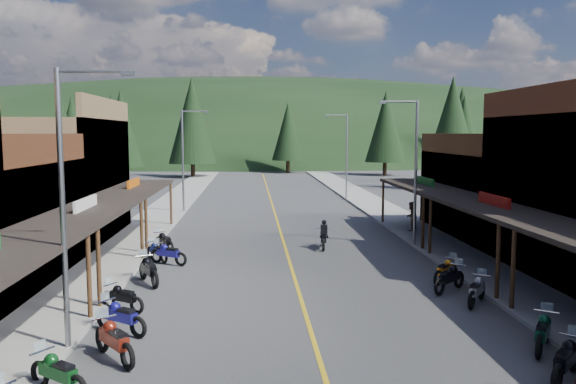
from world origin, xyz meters
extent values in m
plane|color=#38383A|center=(0.00, 0.00, 0.00)|extent=(220.00, 220.00, 0.00)
cube|color=gold|center=(0.00, 20.00, 0.01)|extent=(0.15, 90.00, 0.01)
cube|color=gray|center=(-8.70, 20.00, 0.07)|extent=(3.40, 94.00, 0.15)
cube|color=gray|center=(8.70, 20.00, 0.07)|extent=(3.40, 94.00, 0.15)
cylinder|color=#472D19|center=(-7.20, -3.40, 1.50)|extent=(0.16, 0.16, 3.00)
cube|color=#3F2111|center=(-10.15, 1.70, 3.10)|extent=(0.30, 9.00, 6.20)
cube|color=black|center=(-8.70, 1.70, 3.00)|extent=(3.20, 9.00, 0.18)
cylinder|color=#472D19|center=(-7.20, -2.20, 1.50)|extent=(0.16, 0.16, 3.00)
cylinder|color=#472D19|center=(-7.20, 5.60, 1.50)|extent=(0.16, 0.16, 3.00)
cube|color=silver|center=(-8.70, 1.70, 3.20)|extent=(0.12, 3.00, 0.70)
cube|color=brown|center=(-14.00, 11.30, 3.50)|extent=(8.00, 10.20, 7.00)
cube|color=brown|center=(-10.15, 11.30, 4.10)|extent=(0.30, 10.20, 8.20)
cube|color=black|center=(-8.70, 11.30, 3.00)|extent=(3.20, 10.20, 0.18)
cylinder|color=#472D19|center=(-7.20, 6.80, 1.50)|extent=(0.16, 0.16, 3.00)
cylinder|color=#472D19|center=(-7.20, 15.80, 1.50)|extent=(0.16, 0.16, 3.00)
cube|color=#CC590C|center=(-8.70, 11.30, 3.20)|extent=(0.12, 3.00, 0.70)
cylinder|color=#472D19|center=(7.20, -3.40, 1.50)|extent=(0.16, 0.16, 3.00)
cube|color=#562B19|center=(10.15, 1.70, 4.10)|extent=(0.30, 9.00, 8.20)
cube|color=black|center=(8.70, 1.70, 3.00)|extent=(3.20, 9.00, 0.18)
cylinder|color=#472D19|center=(7.20, -2.20, 1.50)|extent=(0.16, 0.16, 3.00)
cylinder|color=#472D19|center=(7.20, 5.60, 1.50)|extent=(0.16, 0.16, 3.00)
cube|color=#B2140F|center=(8.70, 1.70, 3.20)|extent=(0.12, 3.00, 0.70)
cube|color=#4C2D16|center=(14.00, 11.30, 2.50)|extent=(8.00, 10.20, 5.00)
cube|color=#4C2D16|center=(10.15, 11.30, 3.10)|extent=(0.30, 10.20, 6.20)
cube|color=black|center=(8.70, 11.30, 3.00)|extent=(3.20, 10.20, 0.18)
cylinder|color=#472D19|center=(7.20, 6.80, 1.50)|extent=(0.16, 0.16, 3.00)
cylinder|color=#472D19|center=(7.20, 15.80, 1.50)|extent=(0.16, 0.16, 3.00)
cube|color=#14591E|center=(8.70, 11.30, 3.20)|extent=(0.12, 3.00, 0.70)
cylinder|color=gray|center=(-7.10, -6.00, 4.00)|extent=(0.16, 0.16, 8.00)
cylinder|color=gray|center=(-6.10, -6.00, 7.90)|extent=(2.00, 0.10, 0.10)
cube|color=gray|center=(-5.20, -6.00, 7.85)|extent=(0.35, 0.18, 0.12)
cylinder|color=gray|center=(-7.10, 22.00, 4.00)|extent=(0.16, 0.16, 8.00)
cylinder|color=gray|center=(-6.10, 22.00, 7.90)|extent=(2.00, 0.10, 0.10)
cube|color=gray|center=(-5.20, 22.00, 7.85)|extent=(0.35, 0.18, 0.12)
cylinder|color=gray|center=(7.10, 8.00, 4.00)|extent=(0.16, 0.16, 8.00)
cylinder|color=gray|center=(6.10, 8.00, 7.90)|extent=(2.00, 0.10, 0.10)
cube|color=gray|center=(5.20, 8.00, 7.85)|extent=(0.35, 0.18, 0.12)
cylinder|color=gray|center=(7.10, 30.00, 4.00)|extent=(0.16, 0.16, 8.00)
cylinder|color=gray|center=(6.10, 30.00, 7.90)|extent=(2.00, 0.10, 0.10)
cube|color=gray|center=(5.20, 30.00, 7.85)|extent=(0.35, 0.18, 0.12)
ellipsoid|color=black|center=(0.00, 135.00, 0.00)|extent=(310.00, 140.00, 60.00)
cylinder|color=black|center=(-24.00, 70.00, 1.00)|extent=(0.60, 0.60, 2.00)
cone|color=black|center=(-24.00, 70.00, 7.25)|extent=(5.88, 5.88, 10.50)
cylinder|color=black|center=(-10.00, 58.00, 1.00)|extent=(0.60, 0.60, 2.00)
cone|color=black|center=(-10.00, 58.00, 8.00)|extent=(6.72, 6.72, 12.00)
cylinder|color=black|center=(4.00, 66.00, 1.00)|extent=(0.60, 0.60, 2.00)
cone|color=black|center=(4.00, 66.00, 6.50)|extent=(5.04, 5.04, 9.00)
cylinder|color=black|center=(18.00, 60.00, 1.00)|extent=(0.60, 0.60, 2.00)
cone|color=black|center=(18.00, 60.00, 7.25)|extent=(5.88, 5.88, 10.50)
cylinder|color=black|center=(34.00, 72.00, 1.00)|extent=(0.60, 0.60, 2.00)
cone|color=black|center=(34.00, 72.00, 8.00)|extent=(6.72, 6.72, 12.00)
cylinder|color=black|center=(46.00, 64.00, 1.00)|extent=(0.60, 0.60, 2.00)
cone|color=black|center=(46.00, 64.00, 6.50)|extent=(5.04, 5.04, 9.00)
cylinder|color=black|center=(-32.00, 76.00, 1.00)|extent=(0.60, 0.60, 2.00)
cone|color=black|center=(-32.00, 76.00, 7.25)|extent=(5.88, 5.88, 10.50)
cylinder|color=black|center=(-22.00, 40.00, 1.00)|extent=(0.60, 0.60, 2.00)
cone|color=black|center=(-22.00, 40.00, 6.00)|extent=(4.48, 4.48, 8.00)
cylinder|color=black|center=(24.00, 45.00, 1.00)|extent=(0.60, 0.60, 2.00)
cone|color=black|center=(24.00, 45.00, 6.40)|extent=(4.93, 4.93, 8.80)
cylinder|color=black|center=(-18.00, 50.00, 1.00)|extent=(0.60, 0.60, 2.00)
cone|color=black|center=(-18.00, 50.00, 6.80)|extent=(5.38, 5.38, 9.60)
cylinder|color=black|center=(20.00, 38.00, 1.00)|extent=(0.60, 0.60, 2.00)
cone|color=black|center=(20.00, 38.00, 7.20)|extent=(5.82, 5.82, 10.40)
imported|color=brown|center=(8.11, 12.13, 1.06)|extent=(0.99, 0.99, 1.83)
camera|label=1|loc=(-1.86, -21.87, 6.22)|focal=35.00mm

